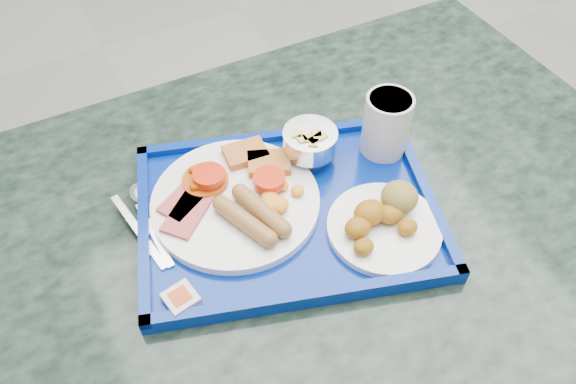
{
  "coord_description": "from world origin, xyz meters",
  "views": [
    {
      "loc": [
        -0.91,
        -0.94,
        1.48
      ],
      "look_at": [
        -0.66,
        -0.46,
        0.85
      ],
      "focal_mm": 35.0,
      "sensor_mm": 36.0,
      "label": 1
    }
  ],
  "objects_px": {
    "juice_cup": "(387,123)",
    "table": "(289,300)",
    "tray": "(288,211)",
    "main_plate": "(238,198)",
    "bread_plate": "(385,219)",
    "fruit_bowl": "(310,142)"
  },
  "relations": [
    {
      "from": "bread_plate",
      "to": "fruit_bowl",
      "type": "relative_size",
      "value": 1.92
    },
    {
      "from": "fruit_bowl",
      "to": "juice_cup",
      "type": "relative_size",
      "value": 0.83
    },
    {
      "from": "main_plate",
      "to": "tray",
      "type": "bearing_deg",
      "value": -36.36
    },
    {
      "from": "main_plate",
      "to": "juice_cup",
      "type": "distance_m",
      "value": 0.27
    },
    {
      "from": "bread_plate",
      "to": "juice_cup",
      "type": "bearing_deg",
      "value": 56.98
    },
    {
      "from": "juice_cup",
      "to": "table",
      "type": "bearing_deg",
      "value": -161.18
    },
    {
      "from": "main_plate",
      "to": "juice_cup",
      "type": "relative_size",
      "value": 2.43
    },
    {
      "from": "table",
      "to": "juice_cup",
      "type": "distance_m",
      "value": 0.36
    },
    {
      "from": "fruit_bowl",
      "to": "juice_cup",
      "type": "height_order",
      "value": "juice_cup"
    },
    {
      "from": "tray",
      "to": "fruit_bowl",
      "type": "distance_m",
      "value": 0.12
    },
    {
      "from": "tray",
      "to": "table",
      "type": "bearing_deg",
      "value": -114.09
    },
    {
      "from": "fruit_bowl",
      "to": "tray",
      "type": "bearing_deg",
      "value": -135.55
    },
    {
      "from": "table",
      "to": "main_plate",
      "type": "xyz_separation_m",
      "value": [
        -0.05,
        0.07,
        0.23
      ]
    },
    {
      "from": "bread_plate",
      "to": "table",
      "type": "bearing_deg",
      "value": 151.55
    },
    {
      "from": "bread_plate",
      "to": "fruit_bowl",
      "type": "bearing_deg",
      "value": 100.0
    },
    {
      "from": "tray",
      "to": "main_plate",
      "type": "xyz_separation_m",
      "value": [
        -0.06,
        0.05,
        0.02
      ]
    },
    {
      "from": "tray",
      "to": "juice_cup",
      "type": "xyz_separation_m",
      "value": [
        0.2,
        0.04,
        0.06
      ]
    },
    {
      "from": "bread_plate",
      "to": "tray",
      "type": "bearing_deg",
      "value": 139.41
    },
    {
      "from": "bread_plate",
      "to": "juice_cup",
      "type": "xyz_separation_m",
      "value": [
        0.09,
        0.14,
        0.04
      ]
    },
    {
      "from": "bread_plate",
      "to": "juice_cup",
      "type": "relative_size",
      "value": 1.59
    },
    {
      "from": "fruit_bowl",
      "to": "juice_cup",
      "type": "distance_m",
      "value": 0.13
    },
    {
      "from": "table",
      "to": "juice_cup",
      "type": "bearing_deg",
      "value": 18.82
    }
  ]
}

